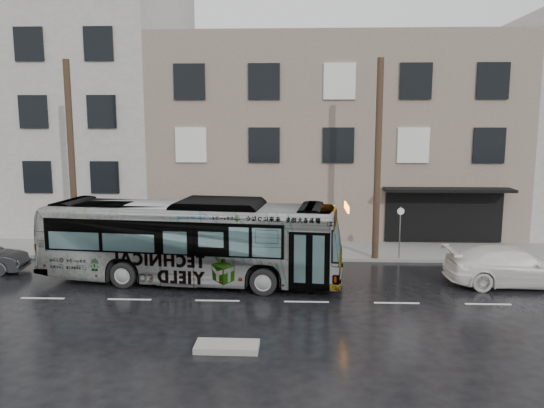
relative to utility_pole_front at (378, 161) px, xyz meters
The scene contains 9 objects.
ground 8.65m from the utility_pole_front, 153.08° to the right, with size 120.00×120.00×0.00m, color black.
sidewalk 8.11m from the utility_pole_front, 166.17° to the left, with size 90.00×3.60×0.15m, color gray.
building_taupe 9.56m from the utility_pole_front, 99.07° to the left, with size 20.00×12.00×11.00m, color gray.
utility_pole_front is the anchor object (origin of this frame).
utility_pole_rear 14.00m from the utility_pole_front, behind, with size 0.30×0.30×9.00m, color #443222.
sign_post 3.48m from the utility_pole_front, ahead, with size 0.06×0.06×2.40m, color slate.
bus 9.12m from the utility_pole_front, 155.99° to the right, with size 2.81×12.03×3.35m, color #B2B2B2.
white_sedan 7.12m from the utility_pole_front, 35.82° to the right, with size 2.12×5.22×1.51m, color white.
slush_pile 12.30m from the utility_pole_front, 119.57° to the right, with size 1.80×0.80×0.18m, color #9A9892.
Camera 1 is at (2.70, -20.70, 6.32)m, focal length 35.00 mm.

